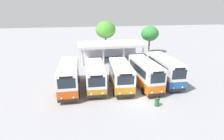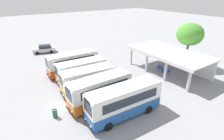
% 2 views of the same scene
% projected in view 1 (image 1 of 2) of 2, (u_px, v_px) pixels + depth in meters
% --- Properties ---
extents(ground_plane, '(180.00, 180.00, 0.00)m').
position_uv_depth(ground_plane, '(141.00, 100.00, 19.48)').
color(ground_plane, '#939399').
extents(city_bus_nearest_orange, '(2.49, 7.83, 3.36)m').
position_uv_depth(city_bus_nearest_orange, '(69.00, 76.00, 21.51)').
color(city_bus_nearest_orange, black).
rests_on(city_bus_nearest_orange, ground).
extents(city_bus_second_in_row, '(2.62, 7.12, 3.08)m').
position_uv_depth(city_bus_second_in_row, '(95.00, 75.00, 22.12)').
color(city_bus_second_in_row, black).
rests_on(city_bus_second_in_row, ground).
extents(city_bus_middle_cream, '(2.80, 6.85, 3.23)m').
position_uv_depth(city_bus_middle_cream, '(121.00, 75.00, 22.09)').
color(city_bus_middle_cream, black).
rests_on(city_bus_middle_cream, ground).
extents(city_bus_fourth_amber, '(2.32, 7.48, 3.41)m').
position_uv_depth(city_bus_fourth_amber, '(145.00, 73.00, 22.61)').
color(city_bus_fourth_amber, black).
rests_on(city_bus_fourth_amber, ground).
extents(city_bus_fifth_blue, '(2.54, 8.17, 3.41)m').
position_uv_depth(city_bus_fifth_blue, '(164.00, 69.00, 24.08)').
color(city_bus_fifth_blue, black).
rests_on(city_bus_fifth_blue, ground).
extents(terminal_canopy, '(12.72, 6.43, 3.40)m').
position_uv_depth(terminal_canopy, '(110.00, 46.00, 35.06)').
color(terminal_canopy, silver).
rests_on(terminal_canopy, ground).
extents(waiting_chair_end_by_column, '(0.45, 0.45, 0.86)m').
position_uv_depth(waiting_chair_end_by_column, '(106.00, 58.00, 34.36)').
color(waiting_chair_end_by_column, slate).
rests_on(waiting_chair_end_by_column, ground).
extents(waiting_chair_second_from_end, '(0.45, 0.45, 0.86)m').
position_uv_depth(waiting_chair_second_from_end, '(110.00, 58.00, 34.41)').
color(waiting_chair_second_from_end, slate).
rests_on(waiting_chair_second_from_end, ground).
extents(waiting_chair_middle_seat, '(0.45, 0.45, 0.86)m').
position_uv_depth(waiting_chair_middle_seat, '(113.00, 58.00, 34.60)').
color(waiting_chair_middle_seat, slate).
rests_on(waiting_chair_middle_seat, ground).
extents(waiting_chair_fourth_seat, '(0.45, 0.45, 0.86)m').
position_uv_depth(waiting_chair_fourth_seat, '(116.00, 58.00, 34.74)').
color(waiting_chair_fourth_seat, slate).
rests_on(waiting_chair_fourth_seat, ground).
extents(roadside_tree_behind_canopy, '(4.35, 4.35, 7.27)m').
position_uv_depth(roadside_tree_behind_canopy, '(106.00, 30.00, 38.22)').
color(roadside_tree_behind_canopy, brown).
rests_on(roadside_tree_behind_canopy, ground).
extents(roadside_tree_east_of_canopy, '(3.91, 3.91, 6.14)m').
position_uv_depth(roadside_tree_east_of_canopy, '(150.00, 34.00, 39.34)').
color(roadside_tree_east_of_canopy, brown).
rests_on(roadside_tree_east_of_canopy, ground).
extents(litter_bin_apron, '(0.49, 0.49, 0.90)m').
position_uv_depth(litter_bin_apron, '(157.00, 102.00, 18.25)').
color(litter_bin_apron, '#266633').
rests_on(litter_bin_apron, ground).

